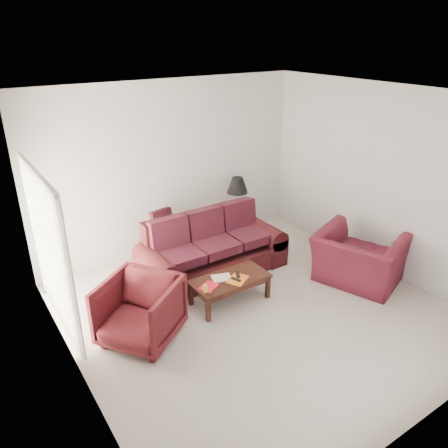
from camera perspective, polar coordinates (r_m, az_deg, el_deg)
name	(u,v)px	position (r m, az deg, el deg)	size (l,w,h in m)	color
floor	(257,310)	(6.46, 4.28, -11.13)	(5.00, 5.00, 0.00)	beige
blinds	(49,253)	(6.08, -21.86, -3.50)	(0.10, 2.00, 2.16)	silver
sofa	(213,246)	(7.10, -1.45, -2.93)	(2.41, 1.04, 0.99)	black
throw_pillow	(162,221)	(7.49, -8.12, 0.41)	(0.39, 0.11, 0.39)	black
end_table	(236,225)	(8.39, 1.52, -0.13)	(0.51, 0.51, 0.55)	#53251C
table_lamp	(237,194)	(8.22, 1.75, 3.91)	(0.39, 0.39, 0.66)	gold
clock	(231,214)	(8.01, 0.93, 1.35)	(0.13, 0.05, 0.13)	silver
blue_canister	(247,209)	(8.19, 3.07, 2.00)	(0.11, 0.11, 0.18)	#18449D
picture_frame	(224,205)	(8.37, 0.06, 2.48)	(0.13, 0.02, 0.16)	white
floor_lamp	(44,245)	(7.03, -22.45, -2.55)	(0.25, 0.25, 1.57)	white
armchair_left	(140,311)	(5.79, -10.94, -11.10)	(0.91, 0.94, 0.86)	#420F13
armchair_right	(358,258)	(7.22, 17.15, -4.32)	(1.27, 1.11, 0.83)	#48101C
coffee_table	(230,289)	(6.52, 0.77, -8.54)	(1.15, 0.57, 0.40)	black
magazine_red	(209,287)	(6.20, -1.99, -8.19)	(0.26, 0.20, 0.02)	red
magazine_white	(222,278)	(6.40, -0.32, -7.02)	(0.28, 0.21, 0.02)	white
magazine_orange	(238,279)	(6.36, 1.79, -7.24)	(0.31, 0.23, 0.02)	orange
remote_a	(236,279)	(6.33, 1.58, -7.25)	(0.05, 0.16, 0.02)	black
remote_b	(238,274)	(6.44, 1.79, -6.60)	(0.05, 0.18, 0.02)	black
yellow_glass	(205,288)	(6.08, -2.48, -8.40)	(0.06, 0.06, 0.11)	yellow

